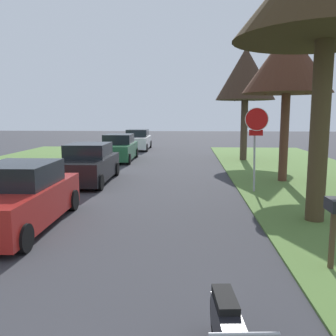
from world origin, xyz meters
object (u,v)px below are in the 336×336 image
(stop_sign_far, at_px, (256,131))
(street_tree_right_mid_b, at_px, (288,62))
(parked_sedan_black, at_px, (88,164))
(parked_sedan_green, at_px, (118,149))
(street_tree_right_far, at_px, (246,75))
(parked_sedan_red, at_px, (18,198))
(parked_sedan_white, at_px, (137,140))
(curbside_mailbox, at_px, (334,213))

(stop_sign_far, distance_m, street_tree_right_mid_b, 3.74)
(parked_sedan_black, height_order, parked_sedan_green, same)
(street_tree_right_far, bearing_deg, parked_sedan_black, -134.97)
(parked_sedan_red, distance_m, parked_sedan_green, 13.13)
(parked_sedan_red, bearing_deg, stop_sign_far, 33.68)
(parked_sedan_red, distance_m, parked_sedan_white, 20.12)
(street_tree_right_mid_b, height_order, parked_sedan_green, street_tree_right_mid_b)
(street_tree_right_mid_b, bearing_deg, stop_sign_far, -125.12)
(stop_sign_far, xyz_separation_m, street_tree_right_mid_b, (1.53, 2.17, 2.63))
(street_tree_right_mid_b, relative_size, parked_sedan_white, 1.37)
(street_tree_right_far, relative_size, parked_sedan_red, 1.48)
(parked_sedan_green, xyz_separation_m, parked_sedan_white, (0.16, 7.00, 0.00))
(street_tree_right_mid_b, bearing_deg, parked_sedan_black, -176.88)
(street_tree_right_far, height_order, parked_sedan_green, street_tree_right_far)
(street_tree_right_mid_b, relative_size, parked_sedan_black, 1.37)
(stop_sign_far, distance_m, parked_sedan_black, 6.87)
(street_tree_right_far, xyz_separation_m, parked_sedan_black, (-7.42, -7.43, -4.33))
(stop_sign_far, bearing_deg, curbside_mailbox, -88.15)
(curbside_mailbox, bearing_deg, street_tree_right_mid_b, 81.43)
(stop_sign_far, relative_size, parked_sedan_green, 0.67)
(street_tree_right_far, bearing_deg, curbside_mailbox, -92.64)
(street_tree_right_far, height_order, parked_sedan_red, street_tree_right_far)
(parked_sedan_green, bearing_deg, parked_sedan_white, 88.65)
(stop_sign_far, xyz_separation_m, parked_sedan_black, (-6.48, 1.74, -1.46))
(parked_sedan_red, bearing_deg, parked_sedan_white, 89.64)
(parked_sedan_black, xyz_separation_m, parked_sedan_white, (0.07, 14.03, 0.00))
(parked_sedan_black, bearing_deg, parked_sedan_red, -90.55)
(street_tree_right_mid_b, height_order, street_tree_right_far, street_tree_right_far)
(street_tree_right_mid_b, distance_m, curbside_mailbox, 9.60)
(curbside_mailbox, bearing_deg, parked_sedan_black, 128.86)
(street_tree_right_far, distance_m, parked_sedan_green, 8.68)
(parked_sedan_red, height_order, parked_sedan_green, same)
(street_tree_right_far, distance_m, parked_sedan_black, 11.36)
(parked_sedan_green, bearing_deg, parked_sedan_red, -89.84)
(stop_sign_far, relative_size, parked_sedan_red, 0.67)
(street_tree_right_far, xyz_separation_m, parked_sedan_green, (-7.51, -0.40, -4.33))
(parked_sedan_black, relative_size, parked_sedan_green, 1.00)
(parked_sedan_white, bearing_deg, parked_sedan_green, -91.35)
(parked_sedan_black, xyz_separation_m, parked_sedan_green, (-0.10, 7.03, 0.00))
(street_tree_right_far, distance_m, curbside_mailbox, 16.25)
(street_tree_right_far, bearing_deg, stop_sign_far, -95.84)
(stop_sign_far, bearing_deg, street_tree_right_mid_b, 54.88)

